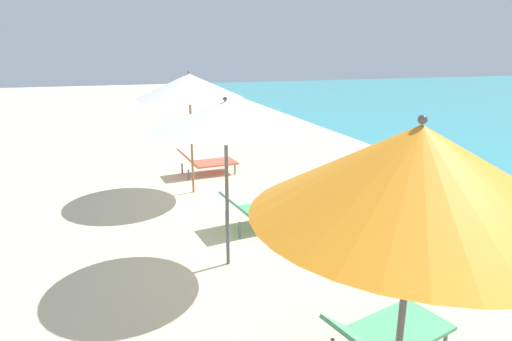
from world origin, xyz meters
name	(u,v)px	position (x,y,z in m)	size (l,w,h in m)	color
umbrella_second	(417,171)	(0.23, 2.92, 2.25)	(2.14, 2.14, 2.60)	#4C4C51
lounger_second_shoreside	(388,332)	(0.86, 3.86, 0.27)	(1.44, 0.93, 0.52)	#4CA572
umbrella_third	(225,116)	(-0.17, 6.23, 2.15)	(1.96, 1.96, 2.39)	#4C4C51
lounger_third_shoreside	(261,208)	(0.73, 7.37, 0.34)	(1.47, 0.85, 0.64)	#4CA572
umbrella_farthest	(189,86)	(-0.06, 9.59, 2.26)	(2.19, 2.19, 2.57)	olive
lounger_farthest_shoreside	(206,161)	(0.51, 10.88, 0.32)	(1.44, 0.82, 0.64)	#D8593F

